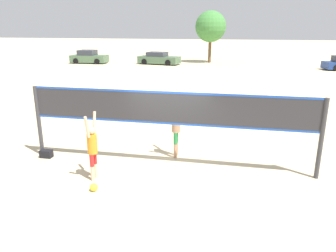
{
  "coord_description": "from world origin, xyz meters",
  "views": [
    {
      "loc": [
        1.97,
        -9.41,
        4.27
      ],
      "look_at": [
        0.0,
        0.0,
        1.31
      ],
      "focal_mm": 35.0,
      "sensor_mm": 36.0,
      "label": 1
    }
  ],
  "objects_px": {
    "player_spiker": "(92,146)",
    "player_blocker": "(176,124)",
    "tree_left_cluster": "(211,27)",
    "volleyball_net": "(168,114)",
    "parked_car_mid": "(159,59)",
    "volleyball": "(94,187)",
    "parked_car_far": "(89,57)",
    "gear_bag": "(46,154)"
  },
  "relations": [
    {
      "from": "volleyball",
      "to": "parked_car_mid",
      "type": "distance_m",
      "value": 30.2
    },
    {
      "from": "volleyball",
      "to": "tree_left_cluster",
      "type": "relative_size",
      "value": 0.04
    },
    {
      "from": "volleyball_net",
      "to": "player_spiker",
      "type": "xyz_separation_m",
      "value": [
        -1.9,
        -1.38,
        -0.66
      ]
    },
    {
      "from": "volleyball_net",
      "to": "gear_bag",
      "type": "xyz_separation_m",
      "value": [
        -4.16,
        -0.19,
        -1.56
      ]
    },
    {
      "from": "volleyball",
      "to": "parked_car_far",
      "type": "relative_size",
      "value": 0.05
    },
    {
      "from": "volleyball_net",
      "to": "parked_car_mid",
      "type": "xyz_separation_m",
      "value": [
        -6.87,
        27.67,
        -1.06
      ]
    },
    {
      "from": "volleyball_net",
      "to": "player_blocker",
      "type": "distance_m",
      "value": 0.94
    },
    {
      "from": "player_spiker",
      "to": "tree_left_cluster",
      "type": "bearing_deg",
      "value": -1.02
    },
    {
      "from": "parked_car_far",
      "to": "volleyball_net",
      "type": "bearing_deg",
      "value": -61.9
    },
    {
      "from": "gear_bag",
      "to": "tree_left_cluster",
      "type": "relative_size",
      "value": 0.07
    },
    {
      "from": "parked_car_mid",
      "to": "parked_car_far",
      "type": "relative_size",
      "value": 1.17
    },
    {
      "from": "volleyball_net",
      "to": "volleyball",
      "type": "height_order",
      "value": "volleyball_net"
    },
    {
      "from": "gear_bag",
      "to": "parked_car_far",
      "type": "bearing_deg",
      "value": 112.01
    },
    {
      "from": "gear_bag",
      "to": "volleyball_net",
      "type": "bearing_deg",
      "value": 2.63
    },
    {
      "from": "player_blocker",
      "to": "parked_car_far",
      "type": "xyz_separation_m",
      "value": [
        -15.3,
        26.31,
        -0.48
      ]
    },
    {
      "from": "parked_car_mid",
      "to": "parked_car_far",
      "type": "distance_m",
      "value": 8.33
    },
    {
      "from": "player_spiker",
      "to": "parked_car_far",
      "type": "bearing_deg",
      "value": 25.03
    },
    {
      "from": "player_spiker",
      "to": "parked_car_mid",
      "type": "bearing_deg",
      "value": 9.72
    },
    {
      "from": "volleyball_net",
      "to": "gear_bag",
      "type": "height_order",
      "value": "volleyball_net"
    },
    {
      "from": "volleyball",
      "to": "gear_bag",
      "type": "relative_size",
      "value": 0.54
    },
    {
      "from": "volleyball_net",
      "to": "parked_car_mid",
      "type": "distance_m",
      "value": 28.53
    },
    {
      "from": "volleyball_net",
      "to": "parked_car_far",
      "type": "relative_size",
      "value": 2.12
    },
    {
      "from": "tree_left_cluster",
      "to": "parked_car_far",
      "type": "bearing_deg",
      "value": -165.23
    },
    {
      "from": "volleyball",
      "to": "player_spiker",
      "type": "bearing_deg",
      "value": 112.58
    },
    {
      "from": "player_blocker",
      "to": "gear_bag",
      "type": "relative_size",
      "value": 5.55
    },
    {
      "from": "volleyball",
      "to": "gear_bag",
      "type": "height_order",
      "value": "gear_bag"
    },
    {
      "from": "volleyball",
      "to": "parked_car_far",
      "type": "xyz_separation_m",
      "value": [
        -13.57,
        29.14,
        0.57
      ]
    },
    {
      "from": "gear_bag",
      "to": "parked_car_mid",
      "type": "xyz_separation_m",
      "value": [
        -2.71,
        27.86,
        0.5
      ]
    },
    {
      "from": "volleyball",
      "to": "tree_left_cluster",
      "type": "xyz_separation_m",
      "value": [
        0.29,
        32.79,
        4.04
      ]
    },
    {
      "from": "player_blocker",
      "to": "parked_car_mid",
      "type": "xyz_separation_m",
      "value": [
        -6.98,
        26.91,
        -0.53
      ]
    },
    {
      "from": "volleyball_net",
      "to": "player_blocker",
      "type": "bearing_deg",
      "value": 81.75
    },
    {
      "from": "player_spiker",
      "to": "parked_car_mid",
      "type": "xyz_separation_m",
      "value": [
        -4.98,
        29.05,
        -0.39
      ]
    },
    {
      "from": "player_spiker",
      "to": "player_blocker",
      "type": "height_order",
      "value": "player_blocker"
    },
    {
      "from": "parked_car_mid",
      "to": "tree_left_cluster",
      "type": "relative_size",
      "value": 0.83
    },
    {
      "from": "parked_car_mid",
      "to": "gear_bag",
      "type": "bearing_deg",
      "value": -73.53
    },
    {
      "from": "tree_left_cluster",
      "to": "volleyball",
      "type": "bearing_deg",
      "value": -90.5
    },
    {
      "from": "tree_left_cluster",
      "to": "volleyball_net",
      "type": "bearing_deg",
      "value": -87.53
    },
    {
      "from": "player_blocker",
      "to": "tree_left_cluster",
      "type": "distance_m",
      "value": 30.15
    },
    {
      "from": "parked_car_mid",
      "to": "volleyball",
      "type": "bearing_deg",
      "value": -69.06
    },
    {
      "from": "player_spiker",
      "to": "parked_car_far",
      "type": "xyz_separation_m",
      "value": [
        -13.29,
        28.45,
        -0.34
      ]
    },
    {
      "from": "parked_car_mid",
      "to": "tree_left_cluster",
      "type": "xyz_separation_m",
      "value": [
        5.55,
        3.06,
        3.52
      ]
    },
    {
      "from": "player_spiker",
      "to": "player_blocker",
      "type": "bearing_deg",
      "value": -43.17
    }
  ]
}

